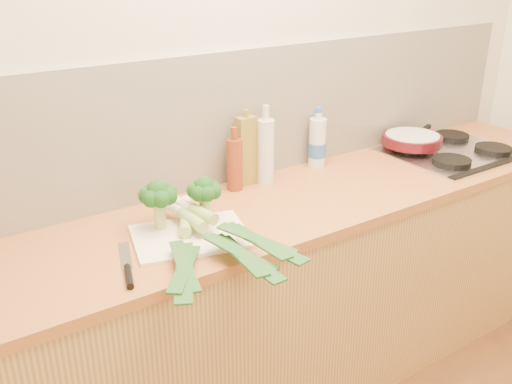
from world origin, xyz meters
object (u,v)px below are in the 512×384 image
(chopping_board, at_px, (191,236))
(chefs_knife, at_px, (128,271))
(gas_hob, at_px, (452,151))
(skillet, at_px, (412,139))

(chopping_board, relative_size, chefs_knife, 1.32)
(gas_hob, bearing_deg, chopping_board, -177.36)
(gas_hob, xyz_separation_m, chefs_knife, (-1.70, -0.17, -0.01))
(chopping_board, distance_m, skillet, 1.31)
(gas_hob, relative_size, skillet, 1.47)
(chefs_knife, bearing_deg, gas_hob, 23.22)
(gas_hob, bearing_deg, chefs_knife, -174.45)
(chopping_board, bearing_deg, chefs_knife, -145.14)
(chopping_board, height_order, skillet, skillet)
(skillet, bearing_deg, chopping_board, 164.96)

